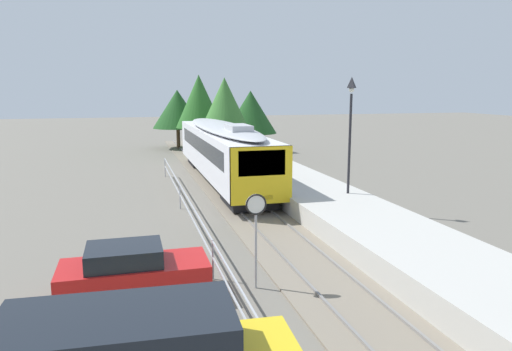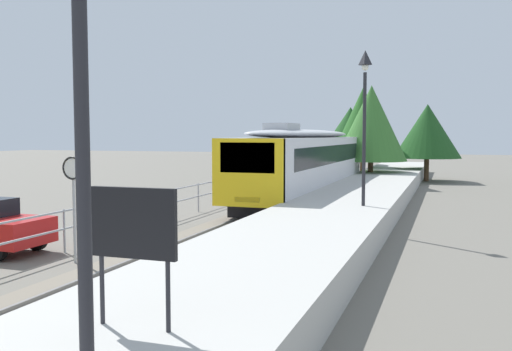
# 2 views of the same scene
# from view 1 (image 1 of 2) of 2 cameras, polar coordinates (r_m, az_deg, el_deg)

# --- Properties ---
(ground_plane) EXTENTS (160.00, 160.00, 0.00)m
(ground_plane) POSITION_cam_1_polar(r_m,az_deg,el_deg) (24.37, -8.58, -3.36)
(ground_plane) COLOR #6B665B
(track_rails) EXTENTS (3.20, 60.00, 0.14)m
(track_rails) POSITION_cam_1_polar(r_m,az_deg,el_deg) (24.87, -1.70, -2.90)
(track_rails) COLOR slate
(track_rails) RESTS_ON ground
(commuter_train) EXTENTS (2.82, 18.08, 3.74)m
(commuter_train) POSITION_cam_1_polar(r_m,az_deg,el_deg) (29.43, -4.05, 3.30)
(commuter_train) COLOR silver
(commuter_train) RESTS_ON track_rails
(station_platform) EXTENTS (3.90, 60.00, 0.90)m
(station_platform) POSITION_cam_1_polar(r_m,az_deg,el_deg) (25.71, 5.36, -1.55)
(station_platform) COLOR #B7B5AD
(station_platform) RESTS_ON ground
(platform_lamp_mid_platform) EXTENTS (0.34, 0.34, 5.35)m
(platform_lamp_mid_platform) POSITION_cam_1_polar(r_m,az_deg,el_deg) (22.26, 11.25, 7.32)
(platform_lamp_mid_platform) COLOR #232328
(platform_lamp_mid_platform) RESTS_ON station_platform
(speed_limit_sign) EXTENTS (0.61, 0.10, 2.81)m
(speed_limit_sign) POSITION_cam_1_polar(r_m,az_deg,el_deg) (13.50, 0.01, -5.02)
(speed_limit_sign) COLOR #9EA0A5
(speed_limit_sign) RESTS_ON ground
(carpark_fence) EXTENTS (0.06, 36.06, 1.25)m
(carpark_fence) POSITION_cam_1_polar(r_m,az_deg,el_deg) (14.56, -5.20, -8.94)
(carpark_fence) COLOR #9EA0A5
(carpark_fence) RESTS_ON ground
(parked_hatchback_red) EXTENTS (4.00, 1.76, 1.53)m
(parked_hatchback_red) POSITION_cam_1_polar(r_m,az_deg,el_deg) (13.69, -14.55, -11.02)
(parked_hatchback_red) COLOR red
(parked_hatchback_red) RESTS_ON ground
(tree_behind_carpark) EXTENTS (4.85, 4.85, 5.68)m
(tree_behind_carpark) POSITION_cam_1_polar(r_m,az_deg,el_deg) (47.23, -9.37, 7.85)
(tree_behind_carpark) COLOR brown
(tree_behind_carpark) RESTS_ON ground
(tree_behind_station_far) EXTENTS (4.78, 4.78, 6.66)m
(tree_behind_station_far) POSITION_cam_1_polar(r_m,az_deg,el_deg) (38.91, -3.77, 7.94)
(tree_behind_station_far) COLOR brown
(tree_behind_station_far) RESTS_ON ground
(tree_distant_left) EXTENTS (4.84, 4.84, 5.61)m
(tree_distant_left) POSITION_cam_1_polar(r_m,az_deg,el_deg) (44.39, -0.66, 7.59)
(tree_distant_left) COLOR brown
(tree_distant_left) RESTS_ON ground
(tree_distant_centre) EXTENTS (4.26, 4.26, 7.02)m
(tree_distant_centre) POSITION_cam_1_polar(r_m,az_deg,el_deg) (43.75, -6.82, 8.79)
(tree_distant_centre) COLOR brown
(tree_distant_centre) RESTS_ON ground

